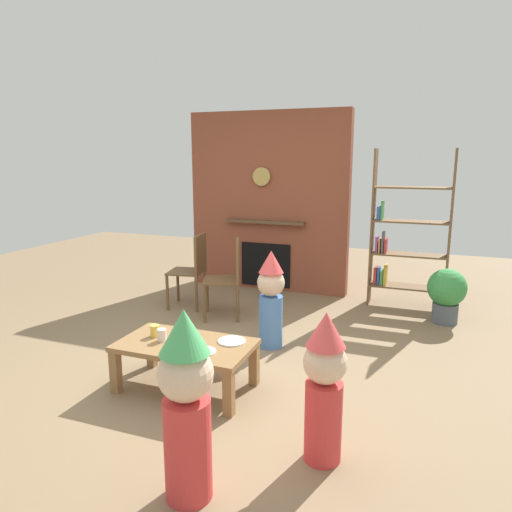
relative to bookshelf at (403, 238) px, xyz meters
The scene contains 18 objects.
ground_plane 2.85m from the bookshelf, 118.25° to the right, with size 12.00×12.00×0.00m, color #846B4C.
brick_fireplace_feature 1.84m from the bookshelf, behind, with size 2.20×0.28×2.40m.
bookshelf is the anchor object (origin of this frame).
coffee_table 3.19m from the bookshelf, 116.97° to the right, with size 1.05×0.59×0.38m.
paper_cup_near_left 3.29m from the bookshelf, 114.60° to the right, with size 0.06×0.06×0.09m, color #E5666B.
paper_cup_near_right 3.28m from the bookshelf, 121.92° to the right, with size 0.07×0.07×0.09m, color #F2CC4C.
paper_cup_center 3.29m from the bookshelf, 119.74° to the right, with size 0.07×0.07×0.10m, color silver.
paper_cup_far_left 3.03m from the bookshelf, 121.12° to the right, with size 0.07×0.07×0.09m, color #669EE0.
paper_plate_front 2.91m from the bookshelf, 112.41° to the right, with size 0.22×0.22×0.01m, color white.
paper_plate_rear 3.19m from the bookshelf, 112.57° to the right, with size 0.19×0.19×0.01m, color white.
birthday_cake_slice 3.23m from the bookshelf, 116.98° to the right, with size 0.10×0.10×0.08m, color pink.
table_fork 3.15m from the bookshelf, 119.86° to the right, with size 0.15×0.02×0.01m, color silver.
child_with_cone_hat 3.96m from the bookshelf, 101.98° to the right, with size 0.29×0.29×1.06m.
child_in_pink 3.33m from the bookshelf, 93.81° to the right, with size 0.26×0.26×0.93m.
child_by_the_chairs 2.10m from the bookshelf, 121.28° to the right, with size 0.26×0.26×0.95m.
dining_chair_left 2.55m from the bookshelf, 158.23° to the right, with size 0.46×0.46×0.90m.
dining_chair_middle 2.14m from the bookshelf, 147.72° to the right, with size 0.52×0.52×0.90m.
potted_plant_tall 0.85m from the bookshelf, 41.80° to the right, with size 0.42×0.42×0.61m.
Camera 1 is at (1.59, -3.41, 1.79)m, focal length 32.82 mm.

